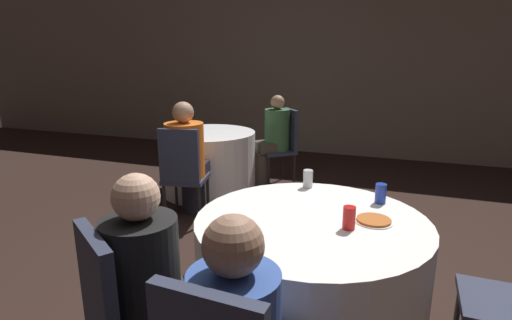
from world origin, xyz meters
name	(u,v)px	position (x,y,z in m)	size (l,w,h in m)	color
ground_plane	(286,315)	(0.00, 0.00, 0.00)	(16.00, 16.00, 0.00)	black
wall_back	(363,69)	(0.00, 4.46, 1.40)	(16.00, 0.06, 2.80)	#7A6B5B
table_near	(309,278)	(0.16, -0.11, 0.37)	(1.30, 1.30, 0.73)	white
table_far	(208,162)	(-1.53, 2.02, 0.37)	(1.13, 1.13, 0.73)	white
chair_near_southwest	(122,318)	(-0.43, -1.00, 0.56)	(0.56, 0.56, 0.96)	#2D3347
chair_far_south	(182,168)	(-1.33, 1.06, 0.56)	(0.47, 0.48, 0.96)	#2D3347
chair_far_northeast	(284,141)	(-0.76, 2.63, 0.56)	(0.56, 0.56, 0.96)	#2D3347
person_orange_shirt	(187,159)	(-1.36, 1.22, 0.62)	(0.42, 0.52, 1.19)	black
person_black_shirt	(161,299)	(-0.34, -0.85, 0.58)	(0.43, 0.46, 1.16)	#282828
person_green_jacket	(271,141)	(-0.90, 2.52, 0.57)	(0.46, 0.44, 1.14)	#4C4238
pizza_plate_near	(374,220)	(0.49, -0.04, 0.74)	(0.21, 0.21, 0.02)	white
soda_can_silver	(308,179)	(0.02, 0.42, 0.79)	(0.07, 0.07, 0.12)	silver
soda_can_red	(349,218)	(0.37, -0.17, 0.79)	(0.07, 0.07, 0.12)	red
soda_can_blue	(381,194)	(0.51, 0.27, 0.79)	(0.07, 0.07, 0.12)	#1E38A5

